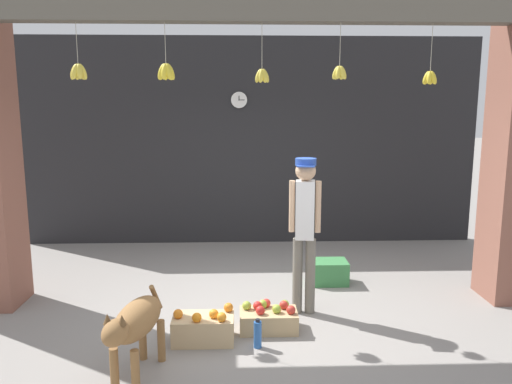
% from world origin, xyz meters
% --- Properties ---
extents(ground_plane, '(60.00, 60.00, 0.00)m').
position_xyz_m(ground_plane, '(0.00, 0.00, 0.00)').
color(ground_plane, gray).
extents(shop_back_wall, '(7.45, 0.12, 3.37)m').
position_xyz_m(shop_back_wall, '(0.00, 2.92, 1.69)').
color(shop_back_wall, '#232326').
rests_on(shop_back_wall, ground_plane).
extents(storefront_awning, '(5.55, 0.25, 0.88)m').
position_xyz_m(storefront_awning, '(-0.02, 0.12, 3.22)').
color(storefront_awning, '#5B564C').
extents(dog, '(0.45, 1.06, 0.73)m').
position_xyz_m(dog, '(-1.06, -1.40, 0.50)').
color(dog, olive).
rests_on(dog, ground_plane).
extents(shopkeeper, '(0.34, 0.29, 1.73)m').
position_xyz_m(shopkeeper, '(0.51, -0.07, 1.03)').
color(shopkeeper, '#6B665B').
rests_on(shopkeeper, ground_plane).
extents(fruit_crate_oranges, '(0.59, 0.35, 0.34)m').
position_xyz_m(fruit_crate_oranges, '(-0.55, -0.73, 0.14)').
color(fruit_crate_oranges, tan).
rests_on(fruit_crate_oranges, ground_plane).
extents(fruit_crate_apples, '(0.59, 0.35, 0.29)m').
position_xyz_m(fruit_crate_apples, '(0.10, -0.50, 0.12)').
color(fruit_crate_apples, tan).
rests_on(fruit_crate_apples, ground_plane).
extents(produce_box_green, '(0.46, 0.36, 0.30)m').
position_xyz_m(produce_box_green, '(0.97, 0.85, 0.15)').
color(produce_box_green, '#387A42').
rests_on(produce_box_green, ground_plane).
extents(water_bottle, '(0.08, 0.08, 0.29)m').
position_xyz_m(water_bottle, '(-0.03, -0.87, 0.13)').
color(water_bottle, '#2D60AD').
rests_on(water_bottle, ground_plane).
extents(wall_clock, '(0.28, 0.03, 0.28)m').
position_xyz_m(wall_clock, '(-0.19, 2.85, 2.37)').
color(wall_clock, black).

